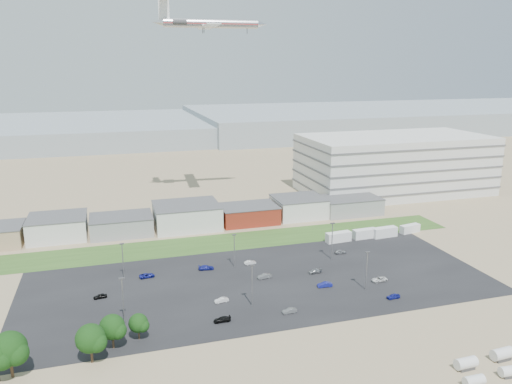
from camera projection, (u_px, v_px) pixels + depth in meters
name	position (u px, v px, depth m)	size (l,w,h in m)	color
ground	(265.00, 321.00, 109.66)	(700.00, 700.00, 0.00)	#897657
parking_lot	(260.00, 282.00, 129.62)	(120.00, 50.00, 0.01)	black
grass_strip	(215.00, 243.00, 157.94)	(160.00, 16.00, 0.02)	#31521F
hills_backdrop	(196.00, 128.00, 412.12)	(700.00, 200.00, 9.00)	gray
building_row	(155.00, 219.00, 169.86)	(170.00, 20.00, 8.00)	silver
parking_garage	(394.00, 164.00, 219.82)	(80.00, 40.00, 25.00)	silver
storage_tank_nw	(466.00, 363.00, 92.20)	(4.16, 2.08, 2.50)	silver
storage_tank_ne	(502.00, 354.00, 95.09)	(4.35, 2.17, 2.61)	silver
storage_tank_sw	(474.00, 381.00, 87.27)	(3.69, 1.85, 2.21)	silver
storage_tank_se	(510.00, 371.00, 89.97)	(3.74, 1.87, 2.25)	silver
box_trailer_a	(338.00, 237.00, 158.96)	(8.29, 2.59, 3.11)	silver
box_trailer_b	(365.00, 234.00, 162.23)	(8.07, 2.52, 3.02)	silver
box_trailer_c	(385.00, 232.00, 163.43)	(8.48, 2.65, 3.18)	silver
box_trailer_d	(410.00, 229.00, 167.71)	(7.24, 2.26, 2.72)	silver
tree_left	(9.00, 352.00, 88.87)	(6.72, 6.72, 10.08)	black
tree_mid	(91.00, 341.00, 93.46)	(5.92, 5.92, 8.88)	black
tree_right	(112.00, 330.00, 98.37)	(5.42, 5.42, 8.12)	black
tree_near	(138.00, 325.00, 101.84)	(4.24, 4.24, 6.36)	black
lightpole_front_l	(123.00, 301.00, 107.07)	(1.28, 0.53, 10.90)	slate
lightpole_front_m	(252.00, 285.00, 115.67)	(1.21, 0.50, 10.28)	slate
lightpole_front_r	(366.00, 271.00, 124.11)	(1.19, 0.49, 10.08)	slate
lightpole_back_l	(123.00, 261.00, 130.08)	(1.18, 0.49, 9.99)	slate
lightpole_back_m	(234.00, 251.00, 138.23)	(1.12, 0.47, 9.56)	slate
lightpole_back_r	(332.00, 241.00, 143.77)	(1.29, 0.54, 10.97)	slate
airliner	(211.00, 23.00, 187.21)	(43.53, 29.68, 12.86)	silver
parked_car_0	(379.00, 279.00, 129.82)	(1.91, 4.13, 1.15)	silver
parked_car_1	(325.00, 285.00, 126.59)	(1.34, 3.84, 1.26)	navy
parked_car_2	(393.00, 296.00, 120.33)	(1.35, 3.35, 1.14)	navy
parked_car_3	(222.00, 319.00, 109.38)	(1.56, 3.84, 1.11)	black
parked_car_4	(222.00, 300.00, 118.41)	(1.16, 3.34, 1.10)	silver
parked_car_5	(100.00, 296.00, 120.43)	(1.29, 3.20, 1.09)	black
parked_car_6	(206.00, 268.00, 137.33)	(1.70, 4.18, 1.21)	navy
parked_car_7	(264.00, 276.00, 131.66)	(1.31, 3.77, 1.24)	#595B5E
parked_car_8	(340.00, 252.00, 149.05)	(1.39, 3.45, 1.18)	#A5A5AA
parked_car_9	(147.00, 275.00, 132.26)	(1.87, 4.06, 1.13)	navy
parked_car_10	(89.00, 340.00, 101.17)	(1.84, 4.52, 1.31)	#595B5E
parked_car_11	(250.00, 262.00, 141.08)	(1.16, 3.33, 1.10)	silver
parked_car_12	(315.00, 271.00, 135.03)	(1.58, 3.89, 1.13)	#A5A5AA
parked_car_13	(290.00, 311.00, 113.26)	(1.17, 3.35, 1.10)	#595B5E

